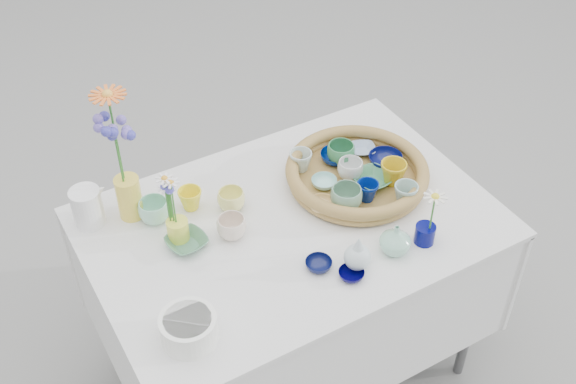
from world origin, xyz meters
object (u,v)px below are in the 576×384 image
display_table (291,365)px  bud_vase_seafoam (395,239)px  tall_vase_yellow (129,197)px  wicker_tray (357,174)px

display_table → bud_vase_seafoam: bud_vase_seafoam is taller
display_table → tall_vase_yellow: 0.98m
wicker_tray → display_table: bearing=-169.9°
tall_vase_yellow → display_table: bearing=-33.3°
display_table → wicker_tray: bearing=10.1°
display_table → tall_vase_yellow: bearing=146.7°
bud_vase_seafoam → tall_vase_yellow: 0.83m
display_table → wicker_tray: size_ratio=2.66×
tall_vase_yellow → bud_vase_seafoam: bearing=-41.2°
wicker_tray → tall_vase_yellow: tall_vase_yellow is taller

